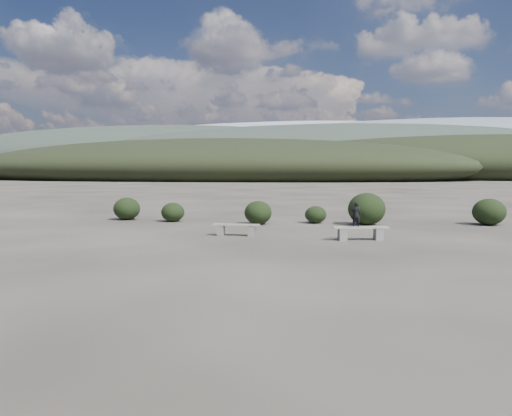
# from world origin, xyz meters

# --- Properties ---
(ground) EXTENTS (1200.00, 1200.00, 0.00)m
(ground) POSITION_xyz_m (0.00, 0.00, 0.00)
(ground) COLOR #2E2A24
(ground) RESTS_ON ground
(bench_left) EXTENTS (1.71, 0.36, 0.43)m
(bench_left) POSITION_xyz_m (-1.39, 4.52, 0.26)
(bench_left) COLOR slate
(bench_left) RESTS_ON ground
(bench_right) EXTENTS (1.91, 0.82, 0.47)m
(bench_right) POSITION_xyz_m (3.00, 4.11, 0.28)
(bench_right) COLOR slate
(bench_right) RESTS_ON ground
(seated_person) EXTENTS (0.32, 0.22, 0.84)m
(seated_person) POSITION_xyz_m (2.84, 4.07, 0.89)
(seated_person) COLOR black
(seated_person) RESTS_ON bench_right
(shrub_a) EXTENTS (1.06, 1.06, 0.87)m
(shrub_a) POSITION_xyz_m (-5.23, 8.75, 0.43)
(shrub_a) COLOR black
(shrub_a) RESTS_ON ground
(shrub_b) EXTENTS (1.19, 1.19, 1.02)m
(shrub_b) POSITION_xyz_m (-1.20, 8.30, 0.51)
(shrub_b) COLOR black
(shrub_b) RESTS_ON ground
(shrub_c) EXTENTS (0.96, 0.96, 0.77)m
(shrub_c) POSITION_xyz_m (1.24, 9.19, 0.38)
(shrub_c) COLOR black
(shrub_c) RESTS_ON ground
(shrub_d) EXTENTS (1.59, 1.59, 1.39)m
(shrub_d) POSITION_xyz_m (3.44, 8.76, 0.70)
(shrub_d) COLOR black
(shrub_d) RESTS_ON ground
(shrub_e) EXTENTS (1.37, 1.37, 1.14)m
(shrub_e) POSITION_xyz_m (8.62, 9.63, 0.57)
(shrub_e) COLOR black
(shrub_e) RESTS_ON ground
(shrub_f) EXTENTS (1.25, 1.25, 1.06)m
(shrub_f) POSITION_xyz_m (-7.66, 9.20, 0.53)
(shrub_f) COLOR black
(shrub_f) RESTS_ON ground
(mountain_ridges) EXTENTS (500.00, 400.00, 56.00)m
(mountain_ridges) POSITION_xyz_m (-7.48, 339.06, 10.84)
(mountain_ridges) COLOR black
(mountain_ridges) RESTS_ON ground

